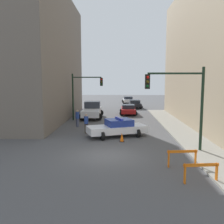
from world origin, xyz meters
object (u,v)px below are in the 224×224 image
at_px(parked_car_mid, 135,104).
at_px(pedestrian_crossing, 86,123).
at_px(traffic_cone, 122,137).
at_px(white_truck, 92,110).
at_px(parked_car_far, 128,100).
at_px(barrier_front, 201,170).
at_px(parked_car_near, 128,109).
at_px(police_car, 117,128).
at_px(barrier_mid, 182,155).
at_px(traffic_light_near, 183,96).
at_px(traffic_light_far, 83,90).
at_px(pedestrian_corner, 77,118).

height_order(parked_car_mid, pedestrian_crossing, pedestrian_crossing).
height_order(pedestrian_crossing, traffic_cone, pedestrian_crossing).
bearing_deg(white_truck, parked_car_far, 73.83).
bearing_deg(barrier_front, parked_car_near, 96.25).
bearing_deg(traffic_cone, parked_car_mid, 84.07).
xyz_separation_m(police_car, pedestrian_crossing, (-2.66, 1.16, 0.14)).
distance_m(parked_car_near, parked_car_mid, 7.77).
xyz_separation_m(parked_car_mid, barrier_mid, (0.78, -27.46, -0.06)).
height_order(police_car, barrier_front, police_car).
xyz_separation_m(parked_car_far, traffic_cone, (-1.52, -30.24, -0.36)).
bearing_deg(white_truck, traffic_light_near, -63.99).
relative_size(traffic_light_near, traffic_light_far, 1.00).
bearing_deg(traffic_light_near, police_car, 134.70).
relative_size(pedestrian_crossing, traffic_cone, 2.53).
xyz_separation_m(police_car, barrier_mid, (3.43, -6.97, -0.11)).
xyz_separation_m(traffic_light_near, parked_car_far, (-2.24, 32.69, -2.86)).
height_order(traffic_light_near, barrier_front, traffic_light_near).
bearing_deg(parked_car_mid, barrier_front, -89.91).
relative_size(parked_car_far, traffic_cone, 6.67).
height_order(traffic_light_near, barrier_mid, traffic_light_near).
height_order(parked_car_far, pedestrian_corner, pedestrian_corner).
bearing_deg(traffic_light_near, traffic_light_far, 123.45).
height_order(parked_car_mid, barrier_front, parked_car_mid).
bearing_deg(traffic_light_far, barrier_mid, -63.82).
distance_m(parked_car_near, barrier_front, 22.00).
bearing_deg(parked_car_near, barrier_mid, -83.07).
distance_m(white_truck, pedestrian_crossing, 8.69).
xyz_separation_m(parked_car_near, barrier_mid, (2.09, -19.80, -0.06)).
bearing_deg(white_truck, pedestrian_crossing, -88.31).
bearing_deg(parked_car_far, traffic_light_far, -108.20).
distance_m(traffic_light_far, pedestrian_crossing, 7.41).
height_order(parked_car_mid, barrier_mid, parked_car_mid).
bearing_deg(barrier_mid, barrier_front, -81.72).
relative_size(traffic_light_near, pedestrian_crossing, 3.13).
bearing_deg(barrier_mid, white_truck, 111.28).
xyz_separation_m(parked_car_far, pedestrian_crossing, (-4.52, -27.38, 0.19)).
height_order(police_car, traffic_cone, police_car).
height_order(white_truck, parked_car_near, white_truck).
xyz_separation_m(pedestrian_crossing, barrier_mid, (6.09, -8.13, -0.24)).
relative_size(white_truck, pedestrian_corner, 3.28).
xyz_separation_m(pedestrian_crossing, pedestrian_corner, (-1.23, 2.89, 0.00)).
bearing_deg(traffic_light_far, traffic_light_near, -56.55).
bearing_deg(parked_car_far, traffic_cone, -95.31).
distance_m(police_car, parked_car_far, 28.61).
distance_m(police_car, parked_car_near, 12.90).
bearing_deg(traffic_light_far, parked_car_mid, 62.20).
relative_size(parked_car_near, pedestrian_corner, 2.61).
height_order(police_car, barrier_mid, police_car).
relative_size(police_car, barrier_mid, 3.16).
distance_m(police_car, barrier_front, 9.77).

